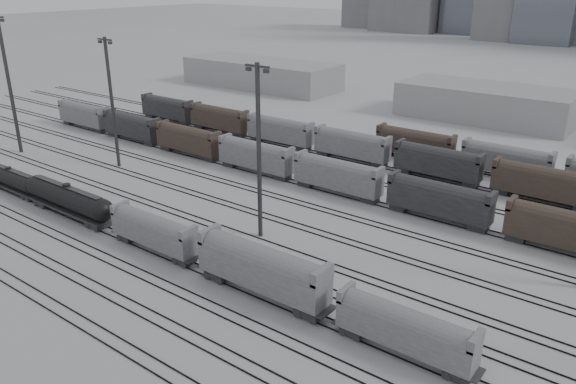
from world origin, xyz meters
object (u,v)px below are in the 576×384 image
Objects in this scene: tank_car_a at (10,178)px; hopper_car_b at (262,267)px; hopper_car_c at (405,328)px; tank_car_b at (68,198)px; hopper_car_a at (154,230)px; light_mast_a at (9,82)px; light_mast_c at (259,149)px.

hopper_car_b is (52.58, 0.00, 1.30)m from tank_car_a.
hopper_car_b is 1.22× the size of hopper_car_c.
tank_car_b is 18.57m from hopper_car_a.
tank_car_a is 0.99× the size of hopper_car_b.
tank_car_b is 1.42× the size of hopper_car_a.
tank_car_b reaches higher than tank_car_a.
hopper_car_a is 56.75m from light_mast_a.
hopper_car_a is at bearing 0.00° from tank_car_b.
hopper_car_b is 16.89m from hopper_car_c.
hopper_car_a is 0.52× the size of light_mast_a.
light_mast_a is (-35.76, 12.28, 11.12)m from tank_car_b.
hopper_car_b reaches higher than tank_car_a.
hopper_car_a is 0.83× the size of hopper_car_b.
light_mast_a is at bearing 147.67° from tank_car_a.
hopper_car_c is 0.51× the size of light_mast_a.
light_mast_c is at bearing 15.15° from tank_car_a.
tank_car_b is at bearing 0.00° from tank_car_a.
light_mast_a is at bearing 170.32° from hopper_car_b.
hopper_car_a is at bearing 180.00° from hopper_car_c.
light_mast_a reaches higher than hopper_car_a.
light_mast_c is (-9.88, 11.56, 8.64)m from hopper_car_b.
light_mast_a is (-71.99, 12.28, 10.28)m from hopper_car_b.
light_mast_a is at bearing 167.27° from hopper_car_a.
tank_car_a is 1.18× the size of hopper_car_a.
hopper_car_c is (53.10, 0.00, 0.21)m from tank_car_b.
hopper_car_b is at bearing 0.00° from tank_car_b.
tank_car_b is 1.18× the size of hopper_car_b.
hopper_car_a is 1.01× the size of hopper_car_c.
hopper_car_b is 17.49m from light_mast_c.
hopper_car_b is at bearing -49.49° from light_mast_c.
light_mast_a reaches higher than tank_car_a.
hopper_car_b is at bearing 0.00° from hopper_car_a.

